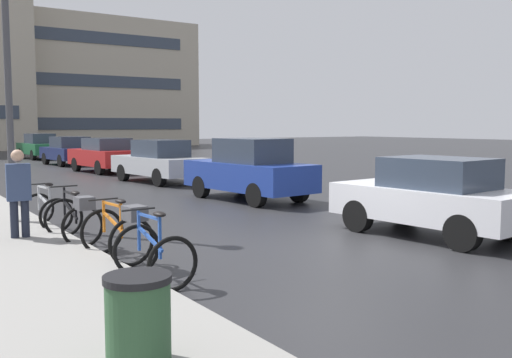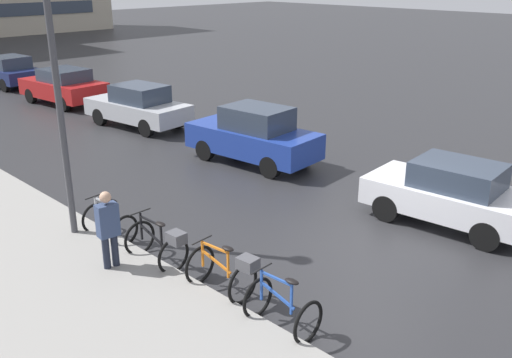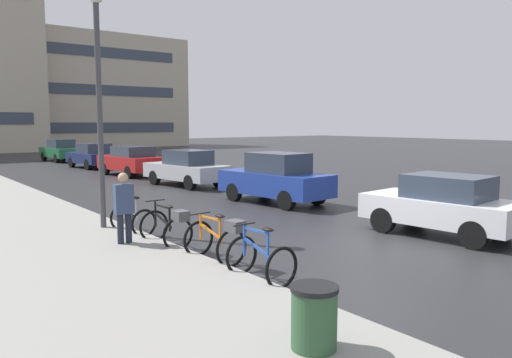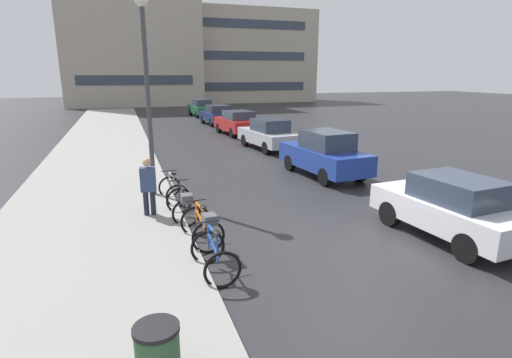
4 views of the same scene
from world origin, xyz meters
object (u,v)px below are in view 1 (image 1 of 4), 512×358
at_px(bicycle_nearest, 154,253).
at_px(car_white, 432,197).
at_px(bicycle_second, 120,230).
at_px(bicycle_farthest, 47,210).
at_px(trash_bin, 138,327).
at_px(bicycle_third, 75,217).
at_px(car_green, 39,146).
at_px(car_red, 106,155).
at_px(car_blue, 249,170).
at_px(car_navy, 69,151).
at_px(car_silver, 159,161).
at_px(pedestrian, 19,192).
at_px(streetlamp, 6,40).

bearing_deg(bicycle_nearest, car_white, 0.56).
bearing_deg(car_white, bicycle_second, 166.68).
relative_size(bicycle_farthest, trash_bin, 1.31).
relative_size(bicycle_third, car_green, 0.34).
height_order(car_red, trash_bin, car_red).
xyz_separation_m(bicycle_nearest, bicycle_third, (-0.13, 3.14, 0.09)).
distance_m(bicycle_second, car_blue, 7.61).
bearing_deg(car_navy, bicycle_farthest, -107.17).
height_order(bicycle_third, car_white, car_white).
relative_size(car_silver, car_green, 1.04).
height_order(bicycle_second, car_navy, car_navy).
bearing_deg(trash_bin, bicycle_third, 78.48).
relative_size(car_white, car_blue, 0.90).
xyz_separation_m(bicycle_nearest, car_green, (5.64, 30.31, 0.39)).
relative_size(bicycle_third, pedestrian, 0.84).
relative_size(car_white, car_navy, 0.99).
distance_m(bicycle_third, car_green, 27.78).
bearing_deg(car_white, car_silver, 90.20).
distance_m(car_white, streetlamp, 9.03).
bearing_deg(bicycle_farthest, car_blue, 14.24).
bearing_deg(bicycle_third, pedestrian, 151.60).
bearing_deg(car_green, streetlamp, -104.36).
bearing_deg(bicycle_third, car_blue, 29.22).
bearing_deg(car_red, bicycle_second, -108.54).
relative_size(car_navy, pedestrian, 2.28).
relative_size(pedestrian, trash_bin, 1.90).
xyz_separation_m(bicycle_second, bicycle_farthest, (-0.24, 3.52, -0.11)).
relative_size(bicycle_third, trash_bin, 1.60).
bearing_deg(streetlamp, bicycle_farthest, -49.94).
relative_size(pedestrian, streetlamp, 0.28).
bearing_deg(car_silver, bicycle_second, -117.09).
distance_m(bicycle_farthest, pedestrian, 1.64).
bearing_deg(car_silver, car_red, 90.84).
xyz_separation_m(car_green, trash_bin, (-6.95, -32.97, -0.34)).
relative_size(bicycle_nearest, bicycle_second, 0.81).
distance_m(car_navy, pedestrian, 21.18).
distance_m(bicycle_nearest, car_silver, 13.75).
distance_m(bicycle_third, car_silver, 11.04).
distance_m(car_white, trash_bin, 7.59).
distance_m(bicycle_farthest, car_navy, 19.67).
relative_size(car_silver, streetlamp, 0.73).
bearing_deg(car_blue, bicycle_third, -150.78).
relative_size(bicycle_nearest, trash_bin, 1.29).
bearing_deg(car_silver, trash_bin, -114.91).
bearing_deg(car_red, bicycle_nearest, -107.35).
relative_size(car_navy, streetlamp, 0.64).
relative_size(bicycle_second, car_navy, 0.37).
bearing_deg(car_white, bicycle_third, 152.41).
bearing_deg(car_navy, trash_bin, -104.72).
height_order(bicycle_nearest, streetlamp, streetlamp).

